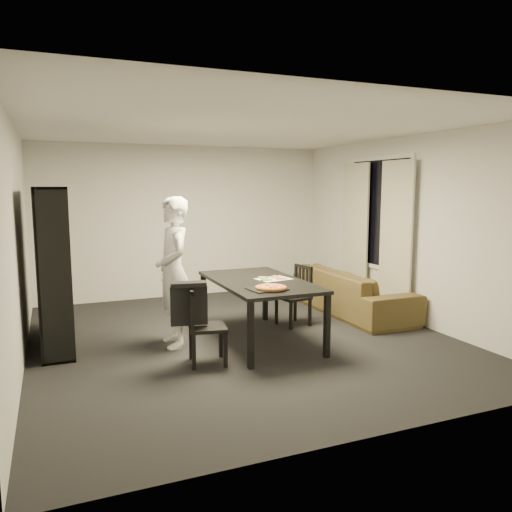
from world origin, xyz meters
name	(u,v)px	position (x,y,z in m)	size (l,w,h in m)	color
room	(241,236)	(0.00, 0.00, 1.30)	(5.01, 5.51, 2.61)	black
window_pane	(379,213)	(2.48, 0.60, 1.50)	(0.02, 1.40, 1.60)	black
window_frame	(379,213)	(2.48, 0.60, 1.50)	(0.03, 1.52, 1.72)	white
curtain_left	(396,240)	(2.40, 0.08, 1.15)	(0.03, 0.70, 2.25)	#BCB7A1
curtain_right	(355,233)	(2.40, 1.12, 1.15)	(0.03, 0.70, 2.25)	#BCB7A1
bookshelf	(54,267)	(-2.16, 0.60, 0.95)	(0.35, 1.50, 1.90)	black
dining_table	(259,286)	(0.17, -0.18, 0.70)	(1.02, 1.83, 0.76)	black
chair_left	(200,321)	(-0.74, -0.70, 0.48)	(0.45, 0.45, 0.84)	black
chair_right	(298,291)	(0.95, 0.30, 0.47)	(0.45, 0.45, 0.83)	black
draped_jacket	(189,302)	(-0.85, -0.68, 0.69)	(0.40, 0.22, 0.46)	black
person	(174,272)	(-0.84, 0.04, 0.89)	(0.65, 0.43, 1.79)	white
baking_tray	(267,289)	(0.04, -0.73, 0.77)	(0.40, 0.32, 0.01)	black
pepperoni_pizza	(271,287)	(0.07, -0.76, 0.79)	(0.35, 0.35, 0.03)	brown
kitchen_towel	(274,279)	(0.36, -0.20, 0.77)	(0.40, 0.30, 0.01)	white
pizza_slices	(271,278)	(0.33, -0.18, 0.78)	(0.37, 0.31, 0.01)	gold
sofa	(352,291)	(2.01, 0.56, 0.33)	(2.25, 0.88, 0.66)	#403219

